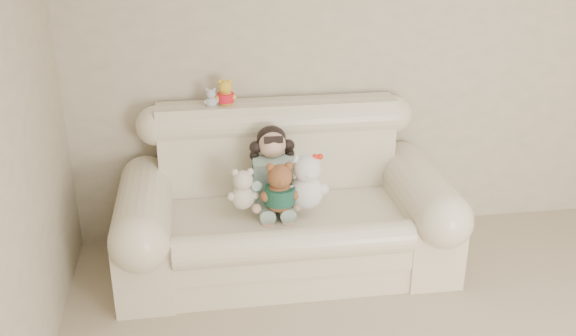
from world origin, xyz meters
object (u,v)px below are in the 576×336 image
at_px(seated_child, 272,167).
at_px(brown_teddy, 280,183).
at_px(sofa, 286,196).
at_px(white_cat, 307,176).
at_px(cream_teddy, 243,185).

xyz_separation_m(seated_child, brown_teddy, (0.01, -0.24, -0.00)).
bearing_deg(sofa, white_cat, -52.55).
distance_m(sofa, cream_teddy, 0.32).
relative_size(white_cat, cream_teddy, 1.37).
bearing_deg(seated_child, cream_teddy, -139.09).
xyz_separation_m(brown_teddy, cream_teddy, (-0.21, 0.07, -0.03)).
height_order(seated_child, white_cat, seated_child).
bearing_deg(sofa, cream_teddy, -160.77).
xyz_separation_m(sofa, white_cat, (0.11, -0.14, 0.20)).
relative_size(sofa, seated_child, 3.93).
xyz_separation_m(sofa, brown_teddy, (-0.06, -0.16, 0.17)).
xyz_separation_m(sofa, cream_teddy, (-0.27, -0.10, 0.14)).
bearing_deg(seated_child, sofa, -48.13).
relative_size(seated_child, white_cat, 1.27).
height_order(brown_teddy, white_cat, white_cat).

